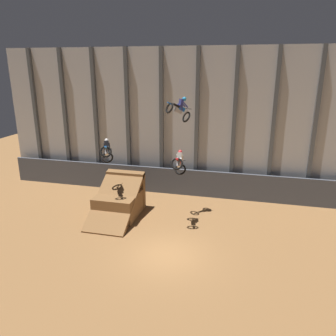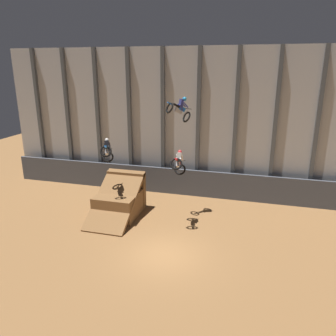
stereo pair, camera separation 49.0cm
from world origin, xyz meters
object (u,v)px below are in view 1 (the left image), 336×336
at_px(rider_bike_left_air, 107,151).
at_px(rider_bike_center_air, 179,109).
at_px(dirt_ramp, 120,201).
at_px(rider_bike_right_air, 179,163).

relative_size(rider_bike_left_air, rider_bike_center_air, 1.05).
relative_size(dirt_ramp, rider_bike_center_air, 2.65).
height_order(dirt_ramp, rider_bike_center_air, rider_bike_center_air).
distance_m(rider_bike_left_air, rider_bike_right_air, 4.70).
xyz_separation_m(dirt_ramp, rider_bike_left_air, (-0.48, -0.65, 3.63)).
height_order(rider_bike_left_air, rider_bike_center_air, rider_bike_center_air).
distance_m(rider_bike_center_air, rider_bike_right_air, 3.48).
xyz_separation_m(dirt_ramp, rider_bike_center_air, (3.84, 1.11, 6.19)).
xyz_separation_m(rider_bike_left_air, rider_bike_center_air, (4.32, 1.76, 2.56)).
xyz_separation_m(rider_bike_left_air, rider_bike_right_air, (4.67, 0.14, -0.50)).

